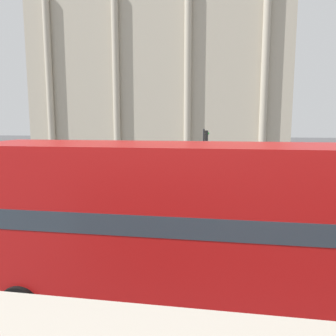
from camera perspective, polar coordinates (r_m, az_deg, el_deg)
double_decker_bus at (r=7.81m, az=4.68°, el=-9.41°), size 10.43×2.65×4.15m
plaza_building_left at (r=50.30m, az=-1.21°, el=17.24°), size 35.44×14.46×25.36m
traffic_light_near at (r=14.26m, az=22.17°, el=-2.24°), size 0.42×0.24×3.43m
traffic_light_mid at (r=22.15m, az=6.40°, el=2.97°), size 0.42×0.24×4.18m
pedestrian_black at (r=14.47m, az=-3.04°, el=-6.49°), size 0.32×0.32×1.78m
pedestrian_red at (r=24.10m, az=10.62°, el=-1.02°), size 0.32×0.32×1.60m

